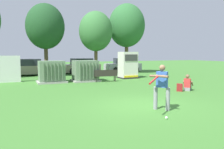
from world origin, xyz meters
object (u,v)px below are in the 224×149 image
object	(u,v)px
batter	(161,85)
parked_car_right_of_center	(123,65)
backpack	(180,88)
parked_car_leftmost	(28,68)
transformer_west	(52,72)
sports_ball	(166,118)
seated_spectator	(188,84)
park_bench	(106,75)
generator_enclosure	(128,65)
transformer_mid_west	(85,71)
parked_car_left_of_center	(81,66)

from	to	relation	value
batter	parked_car_right_of_center	world-z (taller)	batter
backpack	parked_car_leftmost	xyz separation A→B (m)	(-7.38, 13.31, 0.54)
transformer_west	sports_ball	xyz separation A→B (m)	(2.05, -10.94, -0.74)
batter	seated_spectator	size ratio (longest dim) A/B	1.81
park_bench	parked_car_leftmost	size ratio (longest dim) A/B	0.43
batter	seated_spectator	bearing A→B (deg)	36.69
park_bench	sports_ball	world-z (taller)	park_bench
seated_spectator	parked_car_right_of_center	size ratio (longest dim) A/B	0.23
seated_spectator	generator_enclosure	bearing A→B (deg)	90.95
transformer_west	parked_car_right_of_center	distance (m)	11.32
seated_spectator	parked_car_leftmost	distance (m)	15.51
generator_enclosure	backpack	bearing A→B (deg)	-93.77
transformer_mid_west	batter	xyz separation A→B (m)	(0.05, -9.67, 0.19)
generator_enclosure	parked_car_right_of_center	distance (m)	6.68
parked_car_leftmost	seated_spectator	bearing A→B (deg)	-59.01
backpack	parked_car_left_of_center	distance (m)	13.94
parked_car_leftmost	parked_car_left_of_center	xyz separation A→B (m)	(5.47, 0.49, 0.00)
transformer_mid_west	batter	world-z (taller)	batter
parked_car_left_of_center	batter	bearing A→B (deg)	-95.54
parked_car_right_of_center	backpack	bearing A→B (deg)	-103.05
batter	parked_car_leftmost	distance (m)	16.82
sports_ball	transformer_west	bearing A→B (deg)	100.61
sports_ball	seated_spectator	world-z (taller)	seated_spectator
batter	parked_car_leftmost	size ratio (longest dim) A/B	0.41
backpack	park_bench	bearing A→B (deg)	111.75
transformer_mid_west	parked_car_right_of_center	bearing A→B (deg)	45.35
park_bench	parked_car_leftmost	world-z (taller)	parked_car_leftmost
generator_enclosure	batter	xyz separation A→B (m)	(-4.03, -10.34, -0.16)
seated_spectator	parked_car_leftmost	bearing A→B (deg)	120.99
transformer_west	park_bench	bearing A→B (deg)	-16.58
backpack	parked_car_leftmost	distance (m)	15.23
park_bench	parked_car_right_of_center	world-z (taller)	parked_car_right_of_center
parked_car_leftmost	transformer_mid_west	bearing A→B (deg)	-60.58
seated_spectator	parked_car_left_of_center	distance (m)	14.01
parked_car_right_of_center	transformer_west	bearing A→B (deg)	-144.66
transformer_west	sports_ball	world-z (taller)	transformer_west
park_bench	parked_car_left_of_center	size ratio (longest dim) A/B	0.42
transformer_west	batter	world-z (taller)	batter
seated_spectator	parked_car_left_of_center	xyz separation A→B (m)	(-2.52, 13.78, 0.38)
batter	generator_enclosure	bearing A→B (deg)	68.69
transformer_mid_west	sports_ball	distance (m)	10.73
generator_enclosure	park_bench	xyz separation A→B (m)	(-2.75, -1.57, -0.60)
transformer_west	sports_ball	distance (m)	11.15
parked_car_leftmost	parked_car_right_of_center	xyz separation A→B (m)	(10.49, 0.08, 0.00)
parked_car_leftmost	parked_car_left_of_center	bearing A→B (deg)	5.10
batter	parked_car_left_of_center	distance (m)	16.95
transformer_mid_west	park_bench	size ratio (longest dim) A/B	1.15
generator_enclosure	seated_spectator	distance (m)	7.28
transformer_mid_west	park_bench	bearing A→B (deg)	-34.37
seated_spectator	parked_car_left_of_center	bearing A→B (deg)	100.35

